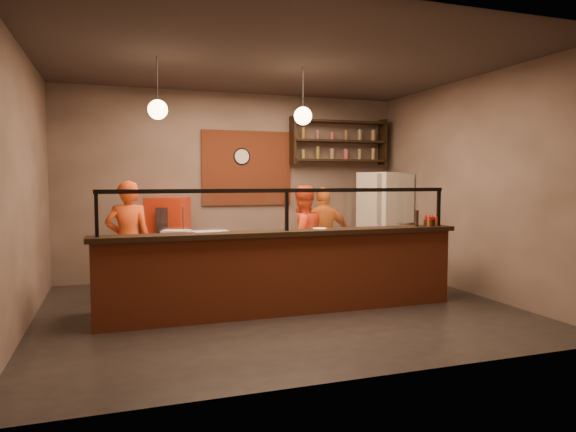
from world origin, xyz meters
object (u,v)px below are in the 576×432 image
object	(u,v)px
cook_mid	(302,239)
pizza_dough	(274,238)
cook_right	(324,236)
wall_clock	(242,157)
red_cooler	(168,241)
cook_left	(128,241)
fridge	(385,223)
condiment_caddy	(431,223)
pepper_mill	(417,218)

from	to	relation	value
cook_mid	pizza_dough	bearing A→B (deg)	32.59
cook_right	pizza_dough	size ratio (longest dim) A/B	2.83
wall_clock	red_cooler	bearing A→B (deg)	-166.69
cook_left	fridge	bearing A→B (deg)	-170.95
cook_left	fridge	world-z (taller)	fridge
cook_right	condiment_caddy	xyz separation A→B (m)	(0.91, -1.61, 0.32)
pizza_dough	pepper_mill	distance (m)	1.95
red_cooler	pepper_mill	size ratio (longest dim) A/B	6.46
condiment_caddy	pepper_mill	bearing A→B (deg)	-174.41
red_cooler	fridge	bearing A→B (deg)	20.15
cook_mid	fridge	bearing A→B (deg)	-166.88
fridge	red_cooler	xyz separation A→B (m)	(-3.81, 0.31, -0.21)
cook_right	condiment_caddy	size ratio (longest dim) A/B	9.85
wall_clock	condiment_caddy	size ratio (longest dim) A/B	1.88
cook_left	fridge	distance (m)	4.52
pizza_dough	cook_left	bearing A→B (deg)	156.36
wall_clock	red_cooler	world-z (taller)	wall_clock
cook_right	pepper_mill	world-z (taller)	cook_right
cook_left	cook_mid	xyz separation A→B (m)	(2.51, -0.20, -0.04)
pizza_dough	fridge	bearing A→B (deg)	30.95
condiment_caddy	cook_right	bearing A→B (deg)	119.44
condiment_caddy	pizza_dough	bearing A→B (deg)	163.80
cook_right	fridge	world-z (taller)	fridge
red_cooler	cook_right	bearing A→B (deg)	5.42
fridge	condiment_caddy	world-z (taller)	fridge
wall_clock	condiment_caddy	xyz separation A→B (m)	(2.00, -2.76, -1.00)
wall_clock	red_cooler	distance (m)	1.94
fridge	pepper_mill	xyz separation A→B (m)	(-0.74, -2.17, 0.26)
fridge	wall_clock	bearing A→B (deg)	147.35
wall_clock	pizza_dough	distance (m)	2.47
wall_clock	pepper_mill	world-z (taller)	wall_clock
cook_left	red_cooler	xyz separation A→B (m)	(0.65, 1.03, -0.13)
cook_mid	cook_right	size ratio (longest dim) A/B	1.02
cook_left	red_cooler	size ratio (longest dim) A/B	1.19
fridge	condiment_caddy	size ratio (longest dim) A/B	11.42
pepper_mill	condiment_caddy	bearing A→B (deg)	5.59
red_cooler	condiment_caddy	size ratio (longest dim) A/B	8.84
pizza_dough	condiment_caddy	xyz separation A→B (m)	(2.07, -0.60, 0.20)
condiment_caddy	fridge	bearing A→B (deg)	76.77
cook_right	cook_left	bearing A→B (deg)	5.90
fridge	pepper_mill	bearing A→B (deg)	-127.67
wall_clock	cook_left	bearing A→B (deg)	-145.64
cook_right	condiment_caddy	distance (m)	1.88
red_cooler	pepper_mill	world-z (taller)	red_cooler
pizza_dough	cook_mid	bearing A→B (deg)	44.76
condiment_caddy	cook_left	bearing A→B (deg)	160.17
wall_clock	cook_right	distance (m)	2.06
cook_right	red_cooler	bearing A→B (deg)	-16.97
cook_right	red_cooler	distance (m)	2.54
cook_left	cook_right	size ratio (longest dim) A/B	1.07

